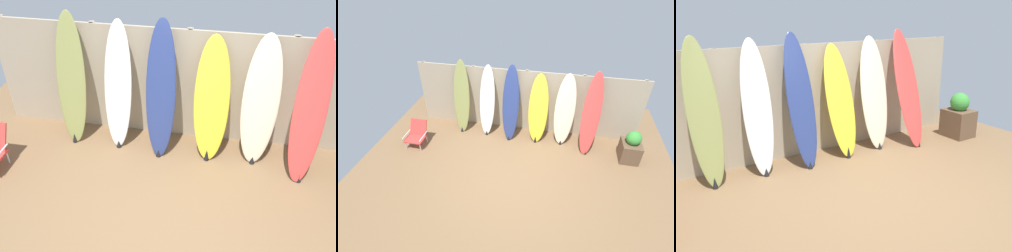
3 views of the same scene
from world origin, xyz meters
The scene contains 10 objects.
ground centered at (0.00, 0.00, 0.00)m, with size 7.68×7.68×0.00m, color brown.
fence_back centered at (0.00, 2.01, 0.90)m, with size 6.08×0.11×1.80m.
surfboard_olive_0 centered at (-1.73, 1.68, 0.99)m, with size 0.48×0.55×2.01m.
surfboard_white_1 centered at (-1.00, 1.66, 0.97)m, with size 0.45×0.50×1.95m.
surfboard_navy_2 centered at (-0.34, 1.60, 1.00)m, with size 0.46×0.60×2.01m.
surfboard_yellow_3 centered at (0.39, 1.65, 0.89)m, with size 0.55×0.62×1.81m.
surfboard_cream_4 centered at (1.06, 1.65, 0.95)m, with size 0.54×0.50×1.91m.
surfboard_red_5 centered at (1.71, 1.52, 0.99)m, with size 0.52×0.87×2.00m.
beach_chair centered at (-2.72, 0.73, 0.32)m, with size 0.50×0.58×0.63m.
planter_box centered at (2.75, 1.20, 0.36)m, with size 0.45×0.52×0.84m.
Camera 2 is at (0.75, -4.24, 4.53)m, focal length 28.00 mm.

